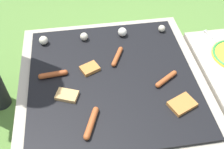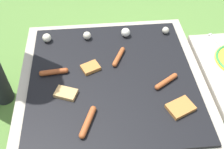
{
  "view_description": "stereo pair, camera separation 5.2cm",
  "coord_description": "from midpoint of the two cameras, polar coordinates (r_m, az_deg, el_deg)",
  "views": [
    {
      "loc": [
        -0.14,
        -0.91,
        1.48
      ],
      "look_at": [
        0.0,
        0.0,
        0.47
      ],
      "focal_mm": 42.0,
      "sensor_mm": 36.0,
      "label": 1
    },
    {
      "loc": [
        -0.08,
        -0.91,
        1.48
      ],
      "look_at": [
        0.0,
        0.0,
        0.47
      ],
      "focal_mm": 42.0,
      "sensor_mm": 36.0,
      "label": 2
    }
  ],
  "objects": [
    {
      "name": "fork_utensil",
      "position": [
        1.71,
        20.23,
        7.52
      ],
      "size": [
        0.07,
        0.17,
        0.01
      ],
      "color": "silver",
      "rests_on": "side_ledge"
    },
    {
      "name": "mushroom_row",
      "position": [
        1.6,
        -4.0,
        8.61
      ],
      "size": [
        0.77,
        0.06,
        0.05
      ],
      "color": "beige",
      "rests_on": "grill"
    },
    {
      "name": "bread_slice_center",
      "position": [
        1.31,
        -10.9,
        -4.48
      ],
      "size": [
        0.12,
        0.1,
        0.02
      ],
      "color": "tan",
      "rests_on": "grill"
    },
    {
      "name": "bread_slice_left",
      "position": [
        1.42,
        -5.89,
        1.32
      ],
      "size": [
        0.11,
        0.1,
        0.02
      ],
      "color": "#B27033",
      "rests_on": "grill"
    },
    {
      "name": "sausage_back_right",
      "position": [
        1.2,
        -5.77,
        -10.45
      ],
      "size": [
        0.08,
        0.16,
        0.03
      ],
      "color": "#A34C23",
      "rests_on": "grill"
    },
    {
      "name": "bread_slice_right",
      "position": [
        1.3,
        13.91,
        -6.31
      ],
      "size": [
        0.15,
        0.13,
        0.02
      ],
      "color": "#B27033",
      "rests_on": "grill"
    },
    {
      "name": "sausage_front_center",
      "position": [
        1.41,
        -13.73,
        -0.0
      ],
      "size": [
        0.16,
        0.04,
        0.03
      ],
      "color": "#93421E",
      "rests_on": "grill"
    },
    {
      "name": "sausage_front_left",
      "position": [
        1.38,
        10.66,
        -0.97
      ],
      "size": [
        0.13,
        0.1,
        0.03
      ],
      "color": "#A34C23",
      "rests_on": "grill"
    },
    {
      "name": "grill",
      "position": [
        1.56,
        -0.96,
        -6.08
      ],
      "size": [
        0.98,
        0.98,
        0.45
      ],
      "color": "#A89E8C",
      "rests_on": "ground_plane"
    },
    {
      "name": "sausage_mid_right",
      "position": [
        1.47,
        0.14,
        3.92
      ],
      "size": [
        0.08,
        0.14,
        0.03
      ],
      "color": "#A34C23",
      "rests_on": "grill"
    },
    {
      "name": "ground_plane",
      "position": [
        1.74,
        -0.87,
        -10.37
      ],
      "size": [
        14.0,
        14.0,
        0.0
      ],
      "primitive_type": "plane",
      "color": "#567F38"
    }
  ]
}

